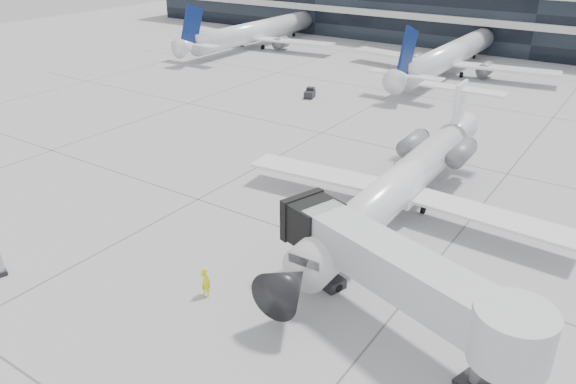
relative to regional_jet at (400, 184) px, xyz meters
The scene contains 9 objects.
ground 8.90m from the regional_jet, 125.05° to the right, with size 220.00×220.00×0.00m, color #97979A.
terminal 75.23m from the regional_jet, 93.73° to the left, with size 170.00×22.00×10.00m, color black.
bg_jet_left 69.30m from the regional_jet, 136.08° to the left, with size 32.00×40.00×9.60m, color white, non-canonical shape.
bg_jet_center 49.80m from the regional_jet, 105.02° to the left, with size 32.00×40.00×9.60m, color white, non-canonical shape.
regional_jet is the anchor object (origin of this frame).
jet_bridge 14.88m from the regional_jet, 64.53° to the right, with size 16.56×7.93×5.42m.
ramp_worker 17.51m from the regional_jet, 107.76° to the right, with size 0.73×0.48×2.01m, color #EEFF1A.
traffic_cone 9.84m from the regional_jet, 115.83° to the left, with size 0.49×0.49×0.60m.
far_tug 33.74m from the regional_jet, 134.10° to the left, with size 1.73×2.25×1.26m.
Camera 1 is at (19.87, -30.50, 20.82)m, focal length 35.00 mm.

